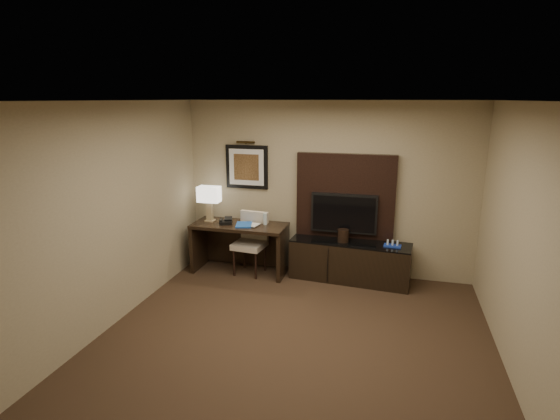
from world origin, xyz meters
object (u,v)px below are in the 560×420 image
(ice_bucket, at_px, (343,236))
(minibar_tray, at_px, (393,244))
(desk_chair, at_px, (249,244))
(water_bottle, at_px, (265,219))
(desk, at_px, (240,248))
(tv, at_px, (344,213))
(credenza, at_px, (350,261))
(table_lamp, at_px, (209,203))
(desk_phone, at_px, (226,221))

(ice_bucket, distance_m, minibar_tray, 0.73)
(desk_chair, distance_m, water_bottle, 0.48)
(desk, distance_m, tv, 1.74)
(desk_chair, bearing_deg, water_bottle, 32.38)
(desk, height_order, credenza, desk)
(table_lamp, distance_m, ice_bucket, 2.18)
(desk_chair, bearing_deg, credenza, 10.89)
(credenza, xyz_separation_m, ice_bucket, (-0.11, -0.02, 0.41))
(ice_bucket, height_order, minibar_tray, ice_bucket)
(desk, relative_size, desk_chair, 1.53)
(credenza, xyz_separation_m, table_lamp, (-2.26, -0.06, 0.78))
(table_lamp, xyz_separation_m, desk_phone, (0.31, -0.09, -0.25))
(desk_chair, relative_size, table_lamp, 1.65)
(desk_chair, xyz_separation_m, minibar_tray, (2.18, 0.07, 0.18))
(water_bottle, xyz_separation_m, ice_bucket, (1.23, -0.00, -0.17))
(credenza, xyz_separation_m, water_bottle, (-1.34, -0.02, 0.58))
(desk_phone, height_order, water_bottle, water_bottle)
(desk_phone, distance_m, ice_bucket, 1.85)
(credenza, relative_size, desk_phone, 9.20)
(tv, distance_m, desk_phone, 1.85)
(desk, bearing_deg, water_bottle, 11.98)
(credenza, height_order, ice_bucket, ice_bucket)
(tv, distance_m, table_lamp, 2.14)
(desk_chair, bearing_deg, tv, 16.78)
(tv, distance_m, ice_bucket, 0.34)
(desk, height_order, desk_phone, desk_phone)
(desk, xyz_separation_m, minibar_tray, (2.36, 0.04, 0.27))
(credenza, distance_m, desk_chair, 1.58)
(credenza, height_order, desk_phone, desk_phone)
(tv, relative_size, table_lamp, 1.70)
(tv, xyz_separation_m, ice_bucket, (0.02, -0.16, -0.30))
(minibar_tray, bearing_deg, desk_chair, -178.10)
(desk, distance_m, credenza, 1.74)
(table_lamp, height_order, minibar_tray, table_lamp)
(credenza, relative_size, table_lamp, 3.06)
(table_lamp, bearing_deg, ice_bucket, 0.93)
(desk_chair, relative_size, water_bottle, 5.24)
(credenza, distance_m, tv, 0.74)
(desk_phone, distance_m, water_bottle, 0.62)
(desk_phone, bearing_deg, minibar_tray, -16.04)
(tv, relative_size, desk_chair, 1.03)
(desk_chair, xyz_separation_m, table_lamp, (-0.69, 0.08, 0.61))
(ice_bucket, bearing_deg, credenza, 10.51)
(water_bottle, bearing_deg, tv, 7.48)
(water_bottle, xyz_separation_m, minibar_tray, (1.95, -0.04, -0.22))
(desk_chair, bearing_deg, minibar_tray, 7.97)
(ice_bucket, bearing_deg, water_bottle, 179.92)
(desk, relative_size, desk_phone, 7.60)
(desk_phone, bearing_deg, desk, -6.76)
(desk, relative_size, water_bottle, 8.03)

